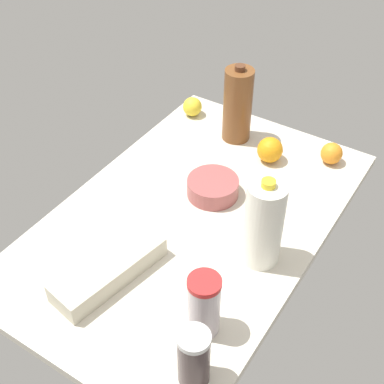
# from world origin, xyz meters

# --- Properties ---
(countertop) EXTENTS (1.20, 0.76, 0.03)m
(countertop) POSITION_xyz_m (0.00, 0.00, 0.01)
(countertop) COLOR beige
(countertop) RESTS_ON ground
(tumbler_cup) EXTENTS (0.08, 0.08, 0.18)m
(tumbler_cup) POSITION_xyz_m (0.32, 0.24, 0.12)
(tumbler_cup) COLOR silver
(tumbler_cup) RESTS_ON countertop
(chocolate_milk_jug) EXTENTS (0.10, 0.10, 0.29)m
(chocolate_milk_jug) POSITION_xyz_m (-0.44, -0.09, 0.17)
(chocolate_milk_jug) COLOR brown
(chocolate_milk_jug) RESTS_ON countertop
(shaker_bottle) EXTENTS (0.08, 0.08, 0.17)m
(shaker_bottle) POSITION_xyz_m (0.45, 0.29, 0.11)
(shaker_bottle) COLOR #3B2D2E
(shaker_bottle) RESTS_ON countertop
(egg_carton) EXTENTS (0.35, 0.17, 0.06)m
(egg_carton) POSITION_xyz_m (0.32, -0.06, 0.06)
(egg_carton) COLOR beige
(egg_carton) RESTS_ON countertop
(mixing_bowl) EXTENTS (0.17, 0.17, 0.06)m
(mixing_bowl) POSITION_xyz_m (-0.12, 0.00, 0.06)
(mixing_bowl) COLOR #A1504F
(mixing_bowl) RESTS_ON countertop
(milk_jug) EXTENTS (0.11, 0.11, 0.28)m
(milk_jug) POSITION_xyz_m (0.04, 0.25, 0.16)
(milk_jug) COLOR white
(milk_jug) RESTS_ON countertop
(lemon_beside_bowl) EXTENTS (0.07, 0.07, 0.07)m
(lemon_beside_bowl) POSITION_xyz_m (-0.48, -0.31, 0.07)
(lemon_beside_bowl) COLOR yellow
(lemon_beside_bowl) RESTS_ON countertop
(lime_by_jug) EXTENTS (0.05, 0.05, 0.05)m
(lime_by_jug) POSITION_xyz_m (-0.21, 0.16, 0.06)
(lime_by_jug) COLOR #6DBC2E
(lime_by_jug) RESTS_ON countertop
(orange_near_front) EXTENTS (0.07, 0.07, 0.07)m
(orange_near_front) POSITION_xyz_m (-0.49, 0.25, 0.07)
(orange_near_front) COLOR orange
(orange_near_front) RESTS_ON countertop
(orange_far_back) EXTENTS (0.09, 0.09, 0.09)m
(orange_far_back) POSITION_xyz_m (-0.38, 0.07, 0.07)
(orange_far_back) COLOR orange
(orange_far_back) RESTS_ON countertop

